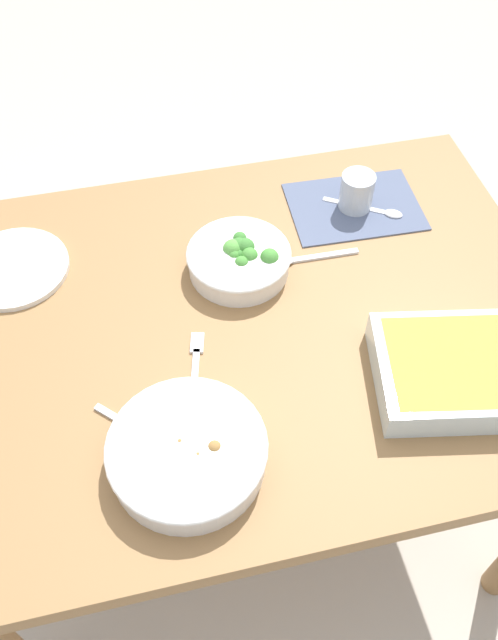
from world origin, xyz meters
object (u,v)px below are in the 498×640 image
Objects in this scene: broccoli_bowl at (239,259)px; side_plate at (14,268)px; spoon_by_stew at (149,437)px; spoon_by_broccoli at (304,258)px; fork_on_table at (195,367)px; spoon_spare at (374,210)px; drink_cup at (356,194)px; stew_bowl at (187,452)px; baking_dish at (463,369)px.

broccoli_bowl is 0.45m from side_plate.
broccoli_bowl is 1.50× the size of spoon_by_stew.
spoon_by_stew is at bearing 42.73° from spoon_by_broccoli.
spoon_by_stew is 0.78× the size of fork_on_table.
spoon_by_broccoli and spoon_spare have the same top height.
broccoli_bowl is 0.31m from drink_cup.
stew_bowl is 1.47× the size of spoon_by_broccoli.
spoon_spare is (-0.76, -0.00, -0.00)m from side_plate.
broccoli_bowl reaches higher than fork_on_table.
drink_cup is at bearing -140.53° from fork_on_table.
broccoli_bowl is 0.47m from baking_dish.
spoon_by_stew is (0.55, -0.01, -0.03)m from baking_dish.
fork_on_table is at bearing -16.17° from baking_dish.
broccoli_bowl is at bearing 167.36° from side_plate.
fork_on_table is at bearing -103.53° from stew_bowl.
baking_dish reaches higher than spoon_by_broccoli.
stew_bowl is at bearing 51.94° from spoon_by_broccoli.
side_plate is 0.58m from spoon_by_broccoli.
fork_on_table is at bearing 39.47° from drink_cup.
drink_cup is (-0.28, -0.12, 0.01)m from broccoli_bowl.
stew_bowl is at bearing 76.47° from fork_on_table.
stew_bowl is 1.86× the size of spoon_by_stew.
spoon_by_stew is at bearing 116.15° from side_plate.
drink_cup reaches higher than spoon_by_stew.
stew_bowl is 0.70m from spoon_spare.
baking_dish is 2.11× the size of spoon_spare.
baking_dish is at bearing 179.22° from spoon_by_stew.
spoon_by_broccoli is at bearing 169.91° from side_plate.
broccoli_bowl reaches higher than stew_bowl.
side_plate reaches higher than spoon_by_broccoli.
spoon_spare is 0.90× the size of fork_on_table.
stew_bowl is 1.24× the size of broccoli_bowl.
baking_dish is (-0.32, 0.34, 0.00)m from broccoli_bowl.
spoon_spare is (-0.32, -0.10, -0.03)m from broccoli_bowl.
stew_bowl reaches higher than fork_on_table.
spoon_by_stew is 0.79× the size of spoon_by_broccoli.
side_plate is 1.39× the size of spoon_spare.
baking_dish is at bearing 118.59° from spoon_by_broccoli.
drink_cup is 0.20m from spoon_by_broccoli.
broccoli_bowl reaches higher than spoon_spare.
spoon_spare is at bearing -144.81° from fork_on_table.
stew_bowl reaches higher than spoon_spare.
drink_cup is 0.72m from side_plate.
stew_bowl and baking_dish have the same top height.
fork_on_table is (0.13, 0.21, -0.03)m from broccoli_bowl.
side_plate is at bearing -63.85° from spoon_by_stew.
side_plate is (0.44, -0.10, -0.02)m from broccoli_bowl.
stew_bowl is 1.17× the size of side_plate.
drink_cup reaches higher than spoon_spare.
broccoli_bowl is 0.41m from spoon_by_stew.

